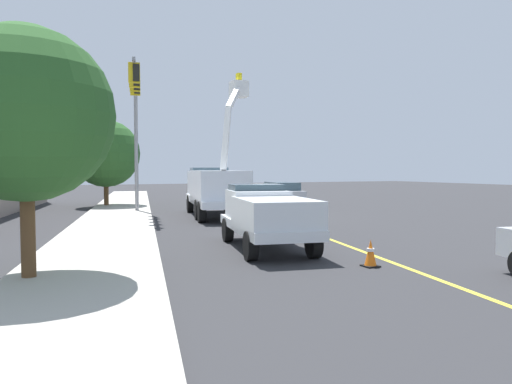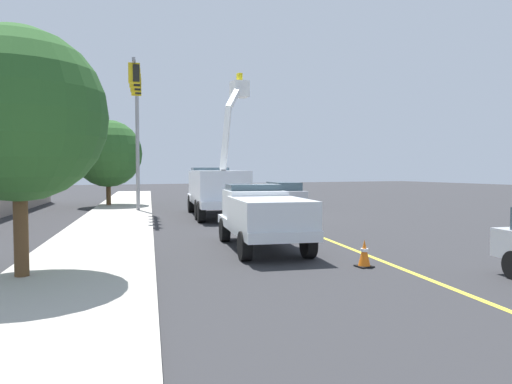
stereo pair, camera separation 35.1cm
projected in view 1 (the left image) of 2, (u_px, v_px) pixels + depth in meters
The scene contains 12 objects.
ground at pixel (268, 216), 26.18m from camera, with size 120.00×120.00×0.00m, color #2D2D30.
sidewalk_far_side at pixel (116, 219), 24.30m from camera, with size 60.00×3.60×0.12m, color #B2ADA3.
lane_centre_stripe at pixel (268, 216), 26.18m from camera, with size 50.00×0.16×0.01m, color yellow.
utility_bucket_truck at pixel (216, 187), 26.07m from camera, with size 8.52×4.13×8.06m.
service_pickup_truck at pixel (267, 215), 15.34m from camera, with size 5.89×3.09×2.06m.
passing_minivan at pixel (282, 192), 33.31m from camera, with size 5.07×2.75×1.69m.
traffic_cone_leading at pixel (371, 253), 12.58m from camera, with size 0.40×0.40×0.73m.
traffic_cone_mid_front at pixel (274, 219), 21.34m from camera, with size 0.40×0.40×0.71m.
traffic_cone_mid_rear at pixel (234, 203), 30.72m from camera, with size 0.40×0.40×0.83m.
traffic_signal_mast at pixel (136, 104), 26.43m from camera, with size 5.97×1.36×8.71m.
street_tree_left at pixel (25, 115), 10.72m from camera, with size 3.98×3.98×5.82m.
street_tree_right at pixel (106, 153), 32.57m from camera, with size 4.63×4.63×6.00m.
Camera 1 is at (-23.56, 11.22, 2.59)m, focal length 33.32 mm.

